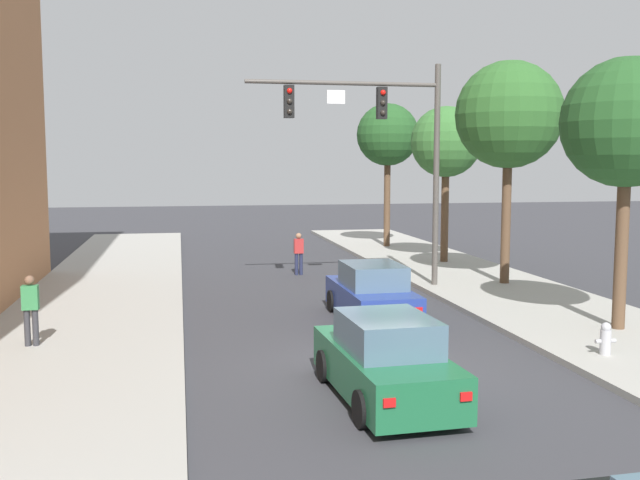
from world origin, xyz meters
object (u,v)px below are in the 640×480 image
at_px(fire_hydrant, 606,339).
at_px(street_tree_second, 509,116).
at_px(car_following_green, 385,362).
at_px(street_tree_farthest, 388,136).
at_px(car_lead_blue, 372,295).
at_px(pedestrian_crossing_road, 299,252).
at_px(street_tree_nearest, 627,124).
at_px(pedestrian_sidewalk_left_walker, 31,307).
at_px(traffic_signal_mast, 384,133).
at_px(street_tree_third, 446,143).

xyz_separation_m(fire_hydrant, street_tree_second, (2.03, 9.35, 5.45)).
relative_size(car_following_green, street_tree_farthest, 0.60).
distance_m(fire_hydrant, street_tree_second, 11.02).
distance_m(car_lead_blue, pedestrian_crossing_road, 8.50).
bearing_deg(car_lead_blue, street_tree_nearest, -25.76).
distance_m(pedestrian_crossing_road, street_tree_second, 9.31).
relative_size(pedestrian_sidewalk_left_walker, street_tree_nearest, 0.24).
relative_size(traffic_signal_mast, car_lead_blue, 1.76).
distance_m(street_tree_nearest, street_tree_second, 7.15).
distance_m(car_following_green, street_tree_second, 14.28).
relative_size(car_following_green, pedestrian_sidewalk_left_walker, 2.63).
xyz_separation_m(pedestrian_sidewalk_left_walker, street_tree_nearest, (14.32, -0.98, 4.24)).
bearing_deg(traffic_signal_mast, street_tree_third, 52.17).
height_order(traffic_signal_mast, pedestrian_sidewalk_left_walker, traffic_signal_mast).
distance_m(pedestrian_crossing_road, street_tree_nearest, 13.66).
xyz_separation_m(pedestrian_crossing_road, street_tree_farthest, (5.76, 7.59, 4.78)).
xyz_separation_m(car_lead_blue, street_tree_second, (5.99, 4.35, 5.24)).
height_order(pedestrian_crossing_road, fire_hydrant, pedestrian_crossing_road).
xyz_separation_m(pedestrian_sidewalk_left_walker, street_tree_farthest, (13.68, 17.85, 4.63)).
bearing_deg(street_tree_third, street_tree_farthest, 97.37).
relative_size(car_lead_blue, street_tree_second, 0.55).
bearing_deg(street_tree_farthest, traffic_signal_mast, -106.86).
height_order(car_lead_blue, fire_hydrant, car_lead_blue).
distance_m(car_following_green, street_tree_nearest, 9.41).
xyz_separation_m(pedestrian_sidewalk_left_walker, street_tree_second, (14.56, 6.13, 4.90)).
distance_m(car_following_green, street_tree_farthest, 24.14).
xyz_separation_m(traffic_signal_mast, fire_hydrant, (2.36, -9.50, -4.84)).
height_order(street_tree_second, street_tree_farthest, street_tree_second).
distance_m(car_lead_blue, street_tree_second, 9.07).
distance_m(traffic_signal_mast, street_tree_farthest, 12.10).
bearing_deg(pedestrian_sidewalk_left_walker, street_tree_farthest, 52.53).
xyz_separation_m(car_following_green, street_tree_second, (7.51, 10.95, 5.24)).
relative_size(pedestrian_sidewalk_left_walker, street_tree_farthest, 0.23).
xyz_separation_m(car_following_green, street_tree_farthest, (6.63, 22.67, 4.97)).
relative_size(pedestrian_sidewalk_left_walker, street_tree_second, 0.21).
bearing_deg(street_tree_nearest, pedestrian_sidewalk_left_walker, 176.07).
bearing_deg(street_tree_third, car_lead_blue, -120.47).
xyz_separation_m(car_lead_blue, street_tree_farthest, (5.11, 16.06, 4.97)).
bearing_deg(street_tree_second, fire_hydrant, -102.22).
bearing_deg(pedestrian_crossing_road, pedestrian_sidewalk_left_walker, -127.66).
distance_m(traffic_signal_mast, pedestrian_crossing_road, 6.37).
distance_m(street_tree_second, street_tree_third, 5.72).
distance_m(traffic_signal_mast, street_tree_nearest, 8.36).
distance_m(pedestrian_sidewalk_left_walker, street_tree_nearest, 14.97).
xyz_separation_m(pedestrian_sidewalk_left_walker, fire_hydrant, (12.54, -3.22, -0.56)).
height_order(car_following_green, fire_hydrant, car_following_green).
bearing_deg(car_lead_blue, traffic_signal_mast, 70.37).
bearing_deg(pedestrian_sidewalk_left_walker, street_tree_nearest, -3.93).
relative_size(car_lead_blue, street_tree_nearest, 0.62).
distance_m(street_tree_second, street_tree_farthest, 11.75).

